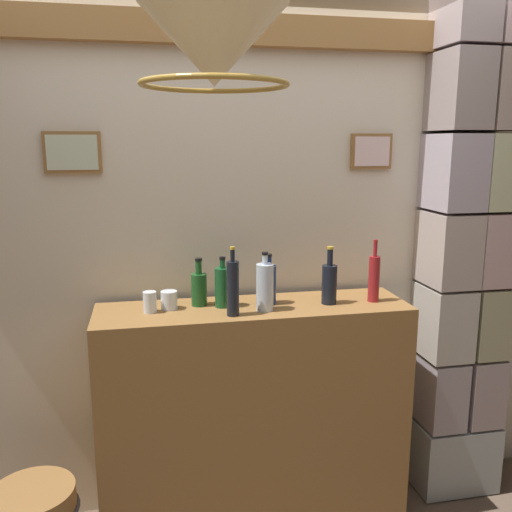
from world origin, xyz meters
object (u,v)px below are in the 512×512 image
liquor_bottle_rye (329,283)px  glass_tumbler_highball (150,302)px  liquor_bottle_sherry (233,287)px  liquor_bottle_rum (223,287)px  pendant_lamp (214,48)px  liquor_bottle_whiskey (268,283)px  liquor_bottle_vermouth (199,288)px  glass_tumbler_rocks (169,300)px  liquor_bottle_tequila (265,287)px  liquor_bottle_scotch (374,278)px

liquor_bottle_rye → glass_tumbler_highball: 0.83m
liquor_bottle_sherry → liquor_bottle_rum: (-0.02, 0.14, -0.03)m
liquor_bottle_rye → pendant_lamp: 1.34m
liquor_bottle_whiskey → liquor_bottle_vermouth: liquor_bottle_whiskey is taller
glass_tumbler_rocks → glass_tumbler_highball: bearing=-158.4°
liquor_bottle_whiskey → glass_tumbler_rocks: size_ratio=2.85×
liquor_bottle_whiskey → liquor_bottle_rye: liquor_bottle_rye is taller
liquor_bottle_tequila → pendant_lamp: 1.19m
glass_tumbler_rocks → pendant_lamp: bearing=-81.6°
liquor_bottle_tequila → glass_tumbler_highball: liquor_bottle_tequila is taller
liquor_bottle_vermouth → glass_tumbler_highball: size_ratio=2.36×
liquor_bottle_scotch → liquor_bottle_rum: bearing=175.5°
liquor_bottle_rye → liquor_bottle_scotch: bearing=-1.4°
liquor_bottle_rum → pendant_lamp: 1.22m
liquor_bottle_whiskey → liquor_bottle_scotch: size_ratio=0.80×
liquor_bottle_scotch → liquor_bottle_rum: size_ratio=1.27×
liquor_bottle_tequila → liquor_bottle_vermouth: (-0.28, 0.14, -0.03)m
liquor_bottle_sherry → liquor_bottle_whiskey: size_ratio=1.28×
glass_tumbler_highball → liquor_bottle_rye: bearing=-1.9°
glass_tumbler_rocks → liquor_bottle_tequila: bearing=-13.7°
liquor_bottle_rum → liquor_bottle_rye: (0.50, -0.05, 0.01)m
liquor_bottle_sherry → liquor_bottle_whiskey: liquor_bottle_sherry is taller
glass_tumbler_rocks → liquor_bottle_sherry: bearing=-29.1°
liquor_bottle_rye → liquor_bottle_tequila: bearing=-172.5°
liquor_bottle_scotch → liquor_bottle_sherry: bearing=-173.1°
liquor_bottle_whiskey → glass_tumbler_highball: size_ratio=2.51×
liquor_bottle_rye → glass_tumbler_highball: liquor_bottle_rye is taller
liquor_bottle_vermouth → glass_tumbler_rocks: bearing=-167.4°
glass_tumbler_highball → pendant_lamp: bearing=-75.2°
liquor_bottle_scotch → liquor_bottle_rum: (-0.72, 0.06, -0.02)m
liquor_bottle_whiskey → liquor_bottle_vermouth: 0.32m
liquor_bottle_whiskey → pendant_lamp: size_ratio=0.44×
liquor_bottle_sherry → glass_tumbler_rocks: (-0.27, 0.15, -0.09)m
liquor_bottle_rye → liquor_bottle_vermouth: 0.61m
glass_tumbler_highball → liquor_bottle_vermouth: bearing=16.1°
liquor_bottle_vermouth → glass_tumbler_rocks: liquor_bottle_vermouth is taller
liquor_bottle_whiskey → pendant_lamp: bearing=-113.0°
glass_tumbler_highball → liquor_bottle_rum: bearing=4.0°
liquor_bottle_sherry → liquor_bottle_vermouth: size_ratio=1.37×
liquor_bottle_scotch → glass_tumbler_highball: bearing=178.2°
liquor_bottle_sherry → liquor_bottle_rum: size_ratio=1.30×
liquor_bottle_tequila → liquor_bottle_vermouth: liquor_bottle_tequila is taller
liquor_bottle_rum → pendant_lamp: (-0.13, -0.80, 0.91)m
liquor_bottle_vermouth → liquor_bottle_sherry: bearing=-54.5°
liquor_bottle_scotch → liquor_bottle_rum: 0.72m
liquor_bottle_whiskey → liquor_bottle_sherry: bearing=-142.9°
liquor_bottle_rye → liquor_bottle_whiskey: bearing=169.2°
liquor_bottle_rye → liquor_bottle_rum: bearing=174.2°
liquor_bottle_rye → liquor_bottle_vermouth: size_ratio=1.22×
glass_tumbler_highball → pendant_lamp: size_ratio=0.17×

